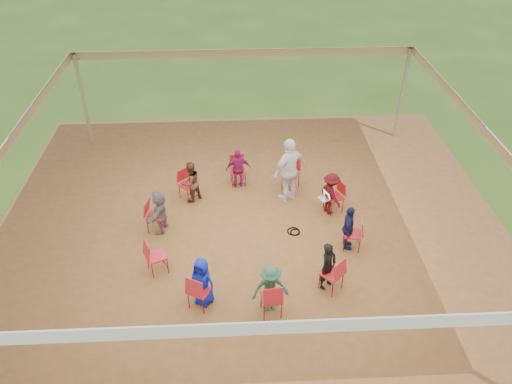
{
  "coord_description": "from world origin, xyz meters",
  "views": [
    {
      "loc": [
        -0.37,
        -9.45,
        8.17
      ],
      "look_at": [
        0.12,
        0.3,
        1.2
      ],
      "focal_mm": 35.0,
      "sensor_mm": 36.0,
      "label": 1
    }
  ],
  "objects_px": {
    "person_seated_3": "(191,182)",
    "chair_6": "(200,290)",
    "chair_7": "(271,298)",
    "chair_5": "(156,256)",
    "person_seated_0": "(331,194)",
    "chair_8": "(332,274)",
    "chair_9": "(353,233)",
    "chair_0": "(334,197)",
    "person_seated_7": "(328,266)",
    "person_seated_1": "(289,173)",
    "chair_1": "(291,175)",
    "standing_person": "(289,170)",
    "person_seated_6": "(270,289)",
    "chair_3": "(188,185)",
    "cable_coil": "(294,232)",
    "chair_4": "(156,216)",
    "person_seated_5": "(202,282)",
    "chair_2": "(238,171)",
    "person_seated_4": "(160,211)",
    "person_seated_8": "(348,228)",
    "person_seated_2": "(238,169)",
    "laptop": "(325,196)"
  },
  "relations": [
    {
      "from": "person_seated_3",
      "to": "chair_6",
      "type": "bearing_deg",
      "value": 52.95
    },
    {
      "from": "chair_6",
      "to": "chair_7",
      "type": "relative_size",
      "value": 1.0
    },
    {
      "from": "chair_5",
      "to": "person_seated_0",
      "type": "relative_size",
      "value": 0.75
    },
    {
      "from": "chair_8",
      "to": "person_seated_0",
      "type": "distance_m",
      "value": 2.8
    },
    {
      "from": "chair_9",
      "to": "chair_0",
      "type": "bearing_deg",
      "value": 18.0
    },
    {
      "from": "person_seated_3",
      "to": "person_seated_7",
      "type": "relative_size",
      "value": 1.0
    },
    {
      "from": "person_seated_7",
      "to": "chair_5",
      "type": "bearing_deg",
      "value": 127.05
    },
    {
      "from": "chair_7",
      "to": "person_seated_1",
      "type": "relative_size",
      "value": 0.75
    },
    {
      "from": "chair_1",
      "to": "standing_person",
      "type": "bearing_deg",
      "value": 107.13
    },
    {
      "from": "person_seated_3",
      "to": "person_seated_6",
      "type": "relative_size",
      "value": 1.0
    },
    {
      "from": "chair_3",
      "to": "chair_8",
      "type": "relative_size",
      "value": 1.0
    },
    {
      "from": "chair_0",
      "to": "cable_coil",
      "type": "height_order",
      "value": "chair_0"
    },
    {
      "from": "chair_4",
      "to": "person_seated_5",
      "type": "height_order",
      "value": "person_seated_5"
    },
    {
      "from": "chair_2",
      "to": "person_seated_4",
      "type": "bearing_deg",
      "value": 37.99
    },
    {
      "from": "chair_1",
      "to": "person_seated_0",
      "type": "relative_size",
      "value": 0.75
    },
    {
      "from": "person_seated_8",
      "to": "chair_2",
      "type": "bearing_deg",
      "value": 52.95
    },
    {
      "from": "chair_2",
      "to": "person_seated_5",
      "type": "bearing_deg",
      "value": 72.47
    },
    {
      "from": "cable_coil",
      "to": "person_seated_8",
      "type": "bearing_deg",
      "value": -27.51
    },
    {
      "from": "chair_0",
      "to": "chair_7",
      "type": "distance_m",
      "value": 3.94
    },
    {
      "from": "person_seated_2",
      "to": "person_seated_4",
      "type": "relative_size",
      "value": 1.0
    },
    {
      "from": "person_seated_0",
      "to": "person_seated_8",
      "type": "distance_m",
      "value": 1.43
    },
    {
      "from": "person_seated_2",
      "to": "person_seated_5",
      "type": "bearing_deg",
      "value": 72.0
    },
    {
      "from": "chair_4",
      "to": "chair_8",
      "type": "distance_m",
      "value": 4.63
    },
    {
      "from": "person_seated_3",
      "to": "person_seated_5",
      "type": "bearing_deg",
      "value": 54.0
    },
    {
      "from": "person_seated_3",
      "to": "person_seated_4",
      "type": "height_order",
      "value": "same"
    },
    {
      "from": "chair_1",
      "to": "chair_6",
      "type": "xyz_separation_m",
      "value": [
        -2.36,
        -4.26,
        0.0
      ]
    },
    {
      "from": "person_seated_8",
      "to": "laptop",
      "type": "height_order",
      "value": "person_seated_8"
    },
    {
      "from": "person_seated_0",
      "to": "person_seated_1",
      "type": "relative_size",
      "value": 1.0
    },
    {
      "from": "chair_8",
      "to": "chair_9",
      "type": "relative_size",
      "value": 1.0
    },
    {
      "from": "person_seated_2",
      "to": "person_seated_7",
      "type": "height_order",
      "value": "same"
    },
    {
      "from": "chair_7",
      "to": "person_seated_0",
      "type": "distance_m",
      "value": 3.84
    },
    {
      "from": "chair_1",
      "to": "person_seated_2",
      "type": "bearing_deg",
      "value": 22.45
    },
    {
      "from": "chair_9",
      "to": "cable_coil",
      "type": "distance_m",
      "value": 1.52
    },
    {
      "from": "chair_4",
      "to": "person_seated_3",
      "type": "height_order",
      "value": "person_seated_3"
    },
    {
      "from": "laptop",
      "to": "chair_6",
      "type": "bearing_deg",
      "value": 109.16
    },
    {
      "from": "chair_6",
      "to": "person_seated_2",
      "type": "height_order",
      "value": "person_seated_2"
    },
    {
      "from": "standing_person",
      "to": "cable_coil",
      "type": "bearing_deg",
      "value": 54.25
    },
    {
      "from": "chair_9",
      "to": "person_seated_0",
      "type": "distance_m",
      "value": 1.48
    },
    {
      "from": "chair_3",
      "to": "chair_5",
      "type": "xyz_separation_m",
      "value": [
        -0.55,
        -2.81,
        0.0
      ]
    },
    {
      "from": "chair_1",
      "to": "person_seated_2",
      "type": "distance_m",
      "value": 1.48
    },
    {
      "from": "person_seated_4",
      "to": "standing_person",
      "type": "height_order",
      "value": "standing_person"
    },
    {
      "from": "chair_8",
      "to": "standing_person",
      "type": "relative_size",
      "value": 0.48
    },
    {
      "from": "person_seated_3",
      "to": "standing_person",
      "type": "xyz_separation_m",
      "value": [
        2.65,
        -0.08,
        0.34
      ]
    },
    {
      "from": "chair_2",
      "to": "person_seated_5",
      "type": "xyz_separation_m",
      "value": [
        -0.83,
        -4.44,
        0.15
      ]
    },
    {
      "from": "person_seated_4",
      "to": "chair_6",
      "type": "bearing_deg",
      "value": 34.01
    },
    {
      "from": "person_seated_5",
      "to": "person_seated_4",
      "type": "bearing_deg",
      "value": 144.0
    },
    {
      "from": "chair_3",
      "to": "standing_person",
      "type": "height_order",
      "value": "standing_person"
    },
    {
      "from": "chair_6",
      "to": "chair_9",
      "type": "distance_m",
      "value": 3.94
    },
    {
      "from": "person_seated_8",
      "to": "person_seated_6",
      "type": "bearing_deg",
      "value": 144.0
    },
    {
      "from": "person_seated_1",
      "to": "standing_person",
      "type": "bearing_deg",
      "value": 111.99
    }
  ]
}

